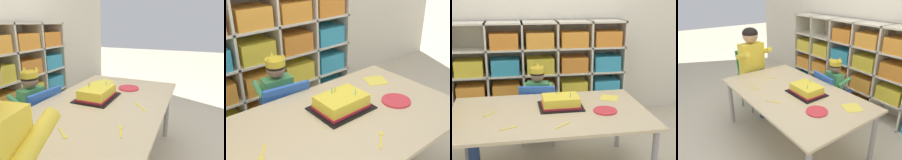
# 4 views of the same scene
# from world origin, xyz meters

# --- Properties ---
(activity_table) EXTENTS (1.53, 0.90, 0.57)m
(activity_table) POSITION_xyz_m (0.00, 0.00, 0.52)
(activity_table) COLOR #D1B789
(activity_table) RESTS_ON ground
(classroom_chair_blue) EXTENTS (0.40, 0.37, 0.63)m
(classroom_chair_blue) POSITION_xyz_m (-0.04, 0.57, 0.37)
(classroom_chair_blue) COLOR blue
(classroom_chair_blue) RESTS_ON ground
(child_with_crown) EXTENTS (0.31, 0.32, 0.80)m
(child_with_crown) POSITION_xyz_m (-0.03, 0.68, 0.50)
(child_with_crown) COLOR #4C9E5B
(child_with_crown) RESTS_ON ground
(birthday_cake_on_tray) EXTENTS (0.35, 0.28, 0.13)m
(birthday_cake_on_tray) POSITION_xyz_m (0.10, 0.09, 0.61)
(birthday_cake_on_tray) COLOR black
(birthday_cake_on_tray) RESTS_ON activity_table
(paper_plate_stack) EXTENTS (0.19, 0.19, 0.01)m
(paper_plate_stack) POSITION_xyz_m (0.43, -0.07, 0.57)
(paper_plate_stack) COLOR #DB333D
(paper_plate_stack) RESTS_ON activity_table
(paper_napkin_square) EXTENTS (0.20, 0.20, 0.00)m
(paper_napkin_square) POSITION_xyz_m (0.56, 0.23, 0.57)
(paper_napkin_square) COLOR #F4DB4C
(paper_napkin_square) RESTS_ON activity_table
(fork_near_cake_tray) EXTENTS (0.09, 0.11, 0.00)m
(fork_near_cake_tray) POSITION_xyz_m (-0.46, 0.02, 0.57)
(fork_near_cake_tray) COLOR yellow
(fork_near_cake_tray) RESTS_ON activity_table
(fork_at_table_front_edge) EXTENTS (0.13, 0.06, 0.00)m
(fork_at_table_front_edge) POSITION_xyz_m (-0.31, -0.26, 0.57)
(fork_at_table_front_edge) COLOR yellow
(fork_at_table_front_edge) RESTS_ON activity_table
(fork_near_child_seat) EXTENTS (0.12, 0.11, 0.00)m
(fork_near_child_seat) POSITION_xyz_m (0.06, -0.27, 0.57)
(fork_near_child_seat) COLOR yellow
(fork_near_child_seat) RESTS_ON activity_table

